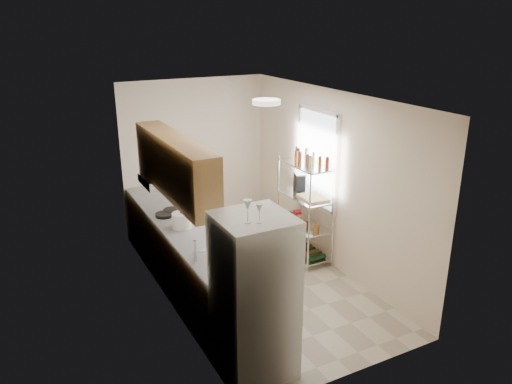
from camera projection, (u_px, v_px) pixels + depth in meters
room at (255, 194)px, 6.63m from camera, size 2.52×4.42×2.62m
counter_run at (181, 253)px, 6.88m from camera, size 0.63×3.51×0.90m
upper_cabinets at (175, 166)px, 6.09m from camera, size 0.33×2.20×0.72m
range_hood at (161, 180)px, 6.92m from camera, size 0.50×0.60×0.12m
window at (317, 158)px, 7.38m from camera, size 0.06×1.00×1.46m
bakers_rack at (306, 190)px, 7.38m from camera, size 0.45×0.90×1.73m
ceiling_dome at (266, 102)px, 5.96m from camera, size 0.34×0.34×0.05m
refrigerator at (254, 297)px, 5.01m from camera, size 0.72×0.72×1.74m
wine_glass_a at (248, 211)px, 4.55m from camera, size 0.08×0.08×0.22m
wine_glass_b at (259, 213)px, 4.55m from camera, size 0.07×0.07×0.19m
rice_cooker at (182, 220)px, 6.55m from camera, size 0.25×0.25×0.20m
frying_pan_large at (165, 215)px, 6.95m from camera, size 0.33×0.33×0.04m
frying_pan_small at (172, 211)px, 7.09m from camera, size 0.31×0.31×0.05m
cutting_board at (313, 198)px, 7.31m from camera, size 0.36×0.45×0.03m
espresso_machine at (299, 181)px, 7.70m from camera, size 0.20×0.25×0.25m
storage_bag at (298, 215)px, 7.70m from camera, size 0.12×0.15×0.15m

